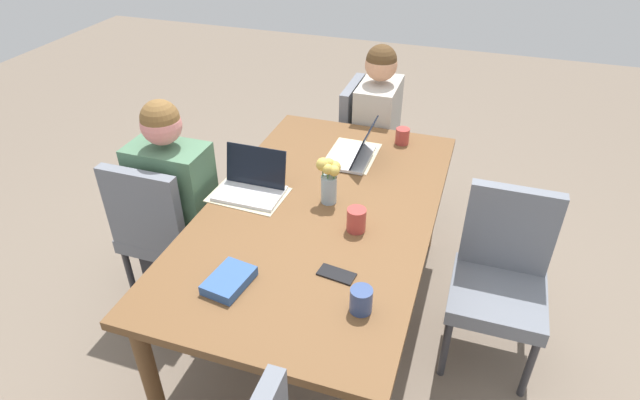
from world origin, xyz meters
The scene contains 17 objects.
ground_plane centered at (0.00, 0.00, 0.00)m, with size 10.00×10.00×0.00m, color #756656.
dining_table centered at (0.00, 0.00, 0.68)m, with size 1.86×1.06×0.75m.
chair_near_left_near centered at (0.07, -0.87, 0.50)m, with size 0.44×0.44×0.90m.
person_near_left_near centered at (0.00, -0.81, 0.53)m, with size 0.36×0.40×1.19m.
chair_head_left_left_mid centered at (-1.21, -0.06, 0.50)m, with size 0.44×0.44×0.90m.
person_head_left_left_mid centered at (-1.15, 0.01, 0.53)m, with size 0.40×0.36×1.19m.
chair_far_right_near centered at (-0.12, 0.87, 0.50)m, with size 0.44×0.44×0.90m.
flower_vase centered at (-0.07, 0.02, 0.89)m, with size 0.10×0.12×0.23m.
placemat_near_left_near centered at (0.00, -0.37, 0.76)m, with size 0.36×0.26×0.00m, color beige.
placemat_head_left_left_mid centered at (-0.54, 0.01, 0.76)m, with size 0.36×0.26×0.00m, color beige.
laptop_near_left_near centered at (-0.03, -0.36, 0.80)m, with size 0.22×0.32×0.21m.
laptop_head_left_left_mid centered at (-0.51, 0.03, 0.80)m, with size 0.32×0.22×0.20m.
coffee_mug_near_left centered at (0.10, 0.20, 0.81)m, with size 0.09×0.09×0.11m, color #AD3D38.
coffee_mug_near_right centered at (0.57, 0.35, 0.80)m, with size 0.08×0.08×0.10m, color #33477A.
coffee_mug_centre_left centered at (-0.78, 0.24, 0.80)m, with size 0.08×0.08×0.09m, color #AD3D38.
book_red_cover centered at (0.60, -0.17, 0.78)m, with size 0.20×0.14×0.04m, color #335693.
phone_black centered at (0.42, 0.21, 0.76)m, with size 0.15×0.07×0.01m, color black.
Camera 1 is at (1.93, 0.64, 2.18)m, focal length 29.39 mm.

